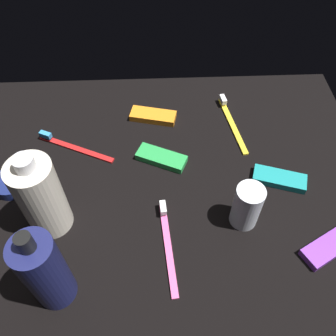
{
  "coord_description": "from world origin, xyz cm",
  "views": [
    {
      "loc": [
        -1.84,
        -43.5,
        58.27
      ],
      "look_at": [
        0.0,
        0.0,
        3.0
      ],
      "focal_mm": 38.22,
      "sensor_mm": 36.0,
      "label": 1
    }
  ],
  "objects_px": {
    "lotion_bottle": "(45,271)",
    "toothbrush_yellow": "(231,121)",
    "toothbrush_red": "(71,146)",
    "toothbrush_pink": "(167,241)",
    "bodywash_bottle": "(41,197)",
    "snack_bar_orange": "(153,116)",
    "snack_bar_green": "(161,158)",
    "snack_bar_purple": "(329,247)",
    "snack_bar_teal": "(279,179)",
    "deodorant_stick": "(247,206)",
    "cream_tin_left": "(11,183)"
  },
  "relations": [
    {
      "from": "toothbrush_red",
      "to": "bodywash_bottle",
      "type": "bearing_deg",
      "value": -93.79
    },
    {
      "from": "snack_bar_orange",
      "to": "cream_tin_left",
      "type": "relative_size",
      "value": 1.48
    },
    {
      "from": "toothbrush_red",
      "to": "snack_bar_green",
      "type": "height_order",
      "value": "toothbrush_red"
    },
    {
      "from": "bodywash_bottle",
      "to": "toothbrush_red",
      "type": "height_order",
      "value": "bodywash_bottle"
    },
    {
      "from": "toothbrush_red",
      "to": "toothbrush_yellow",
      "type": "distance_m",
      "value": 0.36
    },
    {
      "from": "toothbrush_red",
      "to": "snack_bar_purple",
      "type": "xyz_separation_m",
      "value": [
        0.48,
        -0.26,
        0.0
      ]
    },
    {
      "from": "toothbrush_red",
      "to": "toothbrush_yellow",
      "type": "bearing_deg",
      "value": 10.0
    },
    {
      "from": "cream_tin_left",
      "to": "lotion_bottle",
      "type": "bearing_deg",
      "value": -60.62
    },
    {
      "from": "bodywash_bottle",
      "to": "snack_bar_purple",
      "type": "height_order",
      "value": "bodywash_bottle"
    },
    {
      "from": "toothbrush_yellow",
      "to": "snack_bar_purple",
      "type": "xyz_separation_m",
      "value": [
        0.12,
        -0.32,
        0.0
      ]
    },
    {
      "from": "snack_bar_purple",
      "to": "snack_bar_teal",
      "type": "bearing_deg",
      "value": 81.1
    },
    {
      "from": "bodywash_bottle",
      "to": "snack_bar_green",
      "type": "bearing_deg",
      "value": 34.08
    },
    {
      "from": "bodywash_bottle",
      "to": "snack_bar_teal",
      "type": "relative_size",
      "value": 1.75
    },
    {
      "from": "lotion_bottle",
      "to": "snack_bar_orange",
      "type": "xyz_separation_m",
      "value": [
        0.16,
        0.4,
        -0.07
      ]
    },
    {
      "from": "bodywash_bottle",
      "to": "toothbrush_yellow",
      "type": "relative_size",
      "value": 1.02
    },
    {
      "from": "toothbrush_yellow",
      "to": "snack_bar_teal",
      "type": "bearing_deg",
      "value": -67.42
    },
    {
      "from": "lotion_bottle",
      "to": "bodywash_bottle",
      "type": "xyz_separation_m",
      "value": [
        -0.03,
        0.13,
        0.0
      ]
    },
    {
      "from": "lotion_bottle",
      "to": "deodorant_stick",
      "type": "height_order",
      "value": "lotion_bottle"
    },
    {
      "from": "toothbrush_pink",
      "to": "deodorant_stick",
      "type": "bearing_deg",
      "value": 16.03
    },
    {
      "from": "lotion_bottle",
      "to": "toothbrush_yellow",
      "type": "height_order",
      "value": "lotion_bottle"
    },
    {
      "from": "deodorant_stick",
      "to": "snack_bar_teal",
      "type": "xyz_separation_m",
      "value": [
        0.09,
        0.09,
        -0.04
      ]
    },
    {
      "from": "deodorant_stick",
      "to": "toothbrush_yellow",
      "type": "distance_m",
      "value": 0.26
    },
    {
      "from": "snack_bar_teal",
      "to": "snack_bar_orange",
      "type": "distance_m",
      "value": 0.32
    },
    {
      "from": "toothbrush_yellow",
      "to": "toothbrush_red",
      "type": "bearing_deg",
      "value": -170.0
    },
    {
      "from": "toothbrush_red",
      "to": "snack_bar_orange",
      "type": "xyz_separation_m",
      "value": [
        0.18,
        0.08,
        0.0
      ]
    },
    {
      "from": "snack_bar_orange",
      "to": "cream_tin_left",
      "type": "distance_m",
      "value": 0.34
    },
    {
      "from": "cream_tin_left",
      "to": "snack_bar_green",
      "type": "bearing_deg",
      "value": 10.47
    },
    {
      "from": "toothbrush_red",
      "to": "snack_bar_orange",
      "type": "relative_size",
      "value": 1.62
    },
    {
      "from": "toothbrush_pink",
      "to": "snack_bar_teal",
      "type": "bearing_deg",
      "value": 28.77
    },
    {
      "from": "lotion_bottle",
      "to": "bodywash_bottle",
      "type": "bearing_deg",
      "value": 102.29
    },
    {
      "from": "toothbrush_red",
      "to": "deodorant_stick",
      "type": "bearing_deg",
      "value": -29.57
    },
    {
      "from": "toothbrush_pink",
      "to": "snack_bar_orange",
      "type": "relative_size",
      "value": 1.73
    },
    {
      "from": "lotion_bottle",
      "to": "snack_bar_green",
      "type": "height_order",
      "value": "lotion_bottle"
    },
    {
      "from": "lotion_bottle",
      "to": "toothbrush_pink",
      "type": "height_order",
      "value": "lotion_bottle"
    },
    {
      "from": "deodorant_stick",
      "to": "cream_tin_left",
      "type": "distance_m",
      "value": 0.46
    },
    {
      "from": "lotion_bottle",
      "to": "snack_bar_green",
      "type": "xyz_separation_m",
      "value": [
        0.18,
        0.27,
        -0.07
      ]
    },
    {
      "from": "toothbrush_red",
      "to": "toothbrush_pink",
      "type": "height_order",
      "value": "same"
    },
    {
      "from": "lotion_bottle",
      "to": "toothbrush_yellow",
      "type": "relative_size",
      "value": 1.04
    },
    {
      "from": "snack_bar_teal",
      "to": "toothbrush_pink",
      "type": "bearing_deg",
      "value": -133.02
    },
    {
      "from": "toothbrush_yellow",
      "to": "snack_bar_purple",
      "type": "height_order",
      "value": "toothbrush_yellow"
    },
    {
      "from": "lotion_bottle",
      "to": "snack_bar_orange",
      "type": "distance_m",
      "value": 0.44
    },
    {
      "from": "snack_bar_orange",
      "to": "snack_bar_green",
      "type": "height_order",
      "value": "same"
    },
    {
      "from": "snack_bar_green",
      "to": "snack_bar_purple",
      "type": "relative_size",
      "value": 1.0
    },
    {
      "from": "snack_bar_green",
      "to": "toothbrush_yellow",
      "type": "bearing_deg",
      "value": 57.72
    },
    {
      "from": "toothbrush_yellow",
      "to": "snack_bar_green",
      "type": "distance_m",
      "value": 0.19
    },
    {
      "from": "toothbrush_red",
      "to": "toothbrush_yellow",
      "type": "relative_size",
      "value": 0.94
    },
    {
      "from": "snack_bar_green",
      "to": "toothbrush_pink",
      "type": "bearing_deg",
      "value": -63.75
    },
    {
      "from": "toothbrush_yellow",
      "to": "snack_bar_teal",
      "type": "xyz_separation_m",
      "value": [
        0.07,
        -0.17,
        0.0
      ]
    },
    {
      "from": "deodorant_stick",
      "to": "snack_bar_purple",
      "type": "bearing_deg",
      "value": -24.77
    },
    {
      "from": "toothbrush_red",
      "to": "snack_bar_purple",
      "type": "relative_size",
      "value": 1.62
    }
  ]
}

